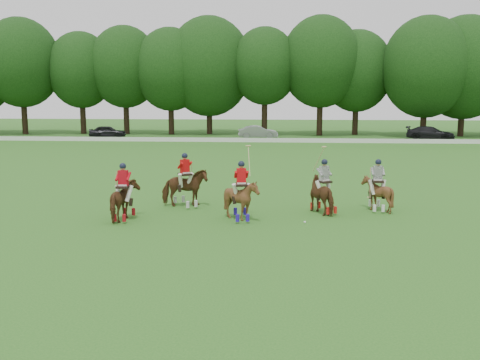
# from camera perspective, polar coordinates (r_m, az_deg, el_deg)

# --- Properties ---
(ground) EXTENTS (180.00, 180.00, 0.00)m
(ground) POSITION_cam_1_polar(r_m,az_deg,el_deg) (18.05, -2.81, -6.47)
(ground) COLOR #24611B
(ground) RESTS_ON ground
(tree_line) EXTENTS (117.98, 14.32, 14.75)m
(tree_line) POSITION_cam_1_polar(r_m,az_deg,el_deg) (65.41, 2.93, 12.01)
(tree_line) COLOR black
(tree_line) RESTS_ON ground
(boundary_rail) EXTENTS (120.00, 0.10, 0.44)m
(boundary_rail) POSITION_cam_1_polar(r_m,az_deg,el_deg) (55.49, 2.28, 4.28)
(boundary_rail) COLOR white
(boundary_rail) RESTS_ON ground
(car_left) EXTENTS (4.34, 2.34, 1.40)m
(car_left) POSITION_cam_1_polar(r_m,az_deg,el_deg) (63.16, -13.93, 5.04)
(car_left) COLOR black
(car_left) RESTS_ON ground
(car_mid) EXTENTS (4.55, 1.96, 1.46)m
(car_mid) POSITION_cam_1_polar(r_m,az_deg,el_deg) (59.96, 1.92, 5.12)
(car_mid) COLOR gray
(car_mid) RESTS_ON ground
(car_right) EXTENTS (5.45, 3.62, 1.47)m
(car_right) POSITION_cam_1_polar(r_m,az_deg,el_deg) (61.98, 19.64, 4.74)
(car_right) COLOR black
(car_right) RESTS_ON ground
(polo_red_a) EXTENTS (1.13, 1.84, 2.24)m
(polo_red_a) POSITION_cam_1_polar(r_m,az_deg,el_deg) (21.22, -12.28, -2.09)
(polo_red_a) COLOR #4D2F14
(polo_red_a) RESTS_ON ground
(polo_red_b) EXTENTS (2.16, 2.11, 2.36)m
(polo_red_b) POSITION_cam_1_polar(r_m,az_deg,el_deg) (23.36, -5.87, -0.80)
(polo_red_b) COLOR #4D2F14
(polo_red_b) RESTS_ON ground
(polo_red_c) EXTENTS (1.52, 1.65, 2.86)m
(polo_red_c) POSITION_cam_1_polar(r_m,az_deg,el_deg) (20.75, 0.14, -2.04)
(polo_red_c) COLOR #4D2F14
(polo_red_c) RESTS_ON ground
(polo_stripe_a) EXTENTS (1.65, 1.97, 2.78)m
(polo_stripe_a) POSITION_cam_1_polar(r_m,az_deg,el_deg) (22.26, 8.92, -1.48)
(polo_stripe_a) COLOR #4D2F14
(polo_stripe_a) RESTS_ON ground
(polo_stripe_b) EXTENTS (1.18, 1.33, 2.19)m
(polo_stripe_b) POSITION_cam_1_polar(r_m,az_deg,el_deg) (23.16, 14.41, -1.32)
(polo_stripe_b) COLOR #4D2F14
(polo_stripe_b) RESTS_ON ground
(polo_ball) EXTENTS (0.09, 0.09, 0.09)m
(polo_ball) POSITION_cam_1_polar(r_m,az_deg,el_deg) (20.54, 6.93, -4.48)
(polo_ball) COLOR white
(polo_ball) RESTS_ON ground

